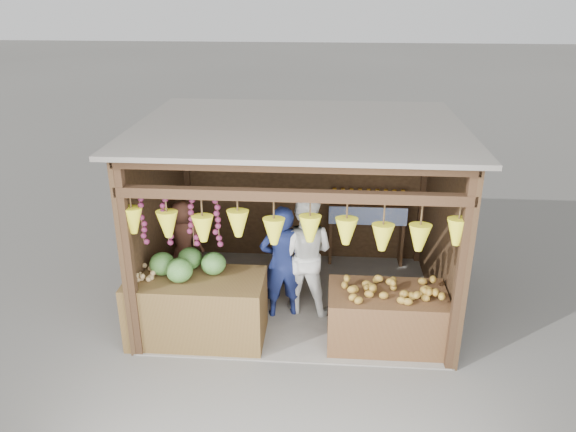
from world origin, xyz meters
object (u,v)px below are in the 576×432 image
Objects in this scene: counter_right at (386,318)px; vendor_seated at (184,239)px; counter_left at (197,308)px; man_standing at (282,262)px; woman_standing at (304,253)px.

vendor_seated is at bearing 158.29° from counter_right.
counter_left is 1.49× the size of vendor_seated.
man_standing is 0.93× the size of woman_standing.
man_standing is at bearing 42.20° from woman_standing.
woman_standing is (-1.10, 0.75, 0.51)m from counter_right.
man_standing reaches higher than vendor_seated.
woman_standing is (0.30, 0.18, 0.06)m from man_standing.
woman_standing is 1.86m from vendor_seated.
counter_right is 0.91× the size of man_standing.
woman_standing is 1.51× the size of vendor_seated.
man_standing is at bearing 157.88° from counter_right.
man_standing is 1.41× the size of vendor_seated.
man_standing is (-1.40, 0.57, 0.45)m from counter_right.
counter_left is at bearing -178.23° from counter_right.
counter_left is 1.65m from woman_standing.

